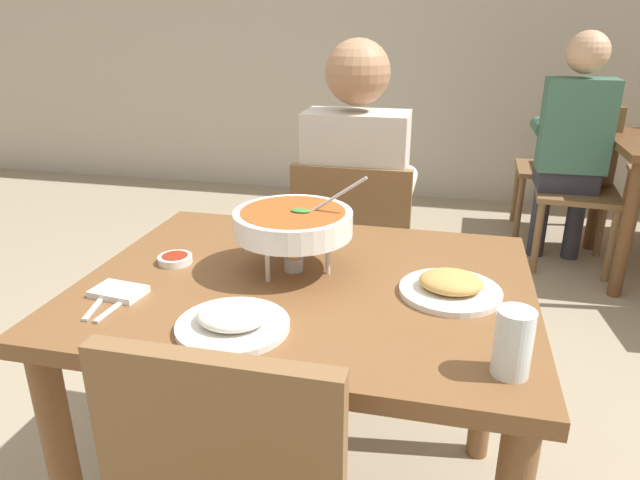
% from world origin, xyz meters
% --- Properties ---
extents(dining_table_main, '(1.10, 0.86, 0.76)m').
position_xyz_m(dining_table_main, '(0.00, 0.00, 0.64)').
color(dining_table_main, brown).
rests_on(dining_table_main, ground_plane).
extents(chair_diner_main, '(0.44, 0.44, 0.90)m').
position_xyz_m(chair_diner_main, '(-0.00, 0.72, 0.51)').
color(chair_diner_main, brown).
rests_on(chair_diner_main, ground_plane).
extents(diner_main, '(0.40, 0.45, 1.31)m').
position_xyz_m(diner_main, '(0.00, 0.75, 0.75)').
color(diner_main, '#2D2D38').
rests_on(diner_main, ground_plane).
extents(curry_bowl, '(0.33, 0.30, 0.26)m').
position_xyz_m(curry_bowl, '(-0.05, 0.05, 0.89)').
color(curry_bowl, silver).
rests_on(curry_bowl, dining_table_main).
extents(rice_plate, '(0.24, 0.24, 0.06)m').
position_xyz_m(rice_plate, '(-0.09, -0.27, 0.78)').
color(rice_plate, white).
rests_on(rice_plate, dining_table_main).
extents(appetizer_plate, '(0.24, 0.24, 0.06)m').
position_xyz_m(appetizer_plate, '(0.35, -0.00, 0.78)').
color(appetizer_plate, white).
rests_on(appetizer_plate, dining_table_main).
extents(sauce_dish, '(0.09, 0.09, 0.02)m').
position_xyz_m(sauce_dish, '(-0.37, 0.02, 0.77)').
color(sauce_dish, white).
rests_on(sauce_dish, dining_table_main).
extents(napkin_folded, '(0.13, 0.09, 0.02)m').
position_xyz_m(napkin_folded, '(-0.41, -0.18, 0.77)').
color(napkin_folded, white).
rests_on(napkin_folded, dining_table_main).
extents(fork_utensil, '(0.05, 0.17, 0.01)m').
position_xyz_m(fork_utensil, '(-0.43, -0.23, 0.76)').
color(fork_utensil, silver).
rests_on(fork_utensil, dining_table_main).
extents(spoon_utensil, '(0.02, 0.17, 0.01)m').
position_xyz_m(spoon_utensil, '(-0.38, -0.23, 0.76)').
color(spoon_utensil, silver).
rests_on(spoon_utensil, dining_table_main).
extents(drink_glass, '(0.07, 0.07, 0.13)m').
position_xyz_m(drink_glass, '(0.46, -0.31, 0.82)').
color(drink_glass, silver).
rests_on(drink_glass, dining_table_main).
extents(chair_bg_left, '(0.47, 0.47, 0.90)m').
position_xyz_m(chair_bg_left, '(1.05, 2.22, 0.51)').
color(chair_bg_left, brown).
rests_on(chair_bg_left, ground_plane).
extents(chair_bg_right, '(0.45, 0.45, 0.90)m').
position_xyz_m(chair_bg_right, '(1.07, 2.67, 0.51)').
color(chair_bg_right, brown).
rests_on(chair_bg_right, ground_plane).
extents(patron_bg_left, '(0.40, 0.45, 1.31)m').
position_xyz_m(patron_bg_left, '(0.98, 2.16, 0.75)').
color(patron_bg_left, '#2D2D38').
rests_on(patron_bg_left, ground_plane).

